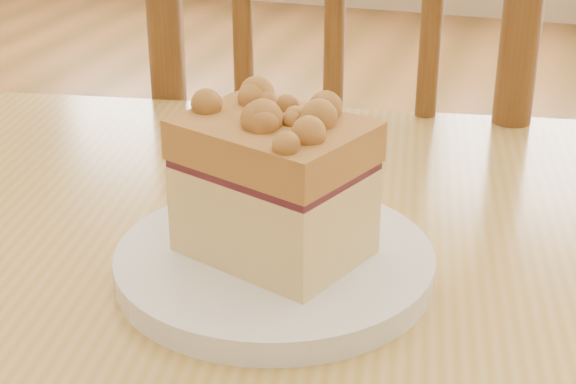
# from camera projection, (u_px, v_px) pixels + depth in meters

# --- Properties ---
(cafe_chair_main) EXTENTS (0.48, 0.48, 0.98)m
(cafe_chair_main) POSITION_uv_depth(u_px,v_px,m) (351.00, 251.00, 1.16)
(cafe_chair_main) COLOR brown
(cafe_chair_main) RESTS_ON ground
(plate) EXTENTS (0.22, 0.22, 0.02)m
(plate) POSITION_uv_depth(u_px,v_px,m) (274.00, 263.00, 0.60)
(plate) COLOR white
(plate) RESTS_ON cafe_table_main
(cake_slice) EXTENTS (0.14, 0.12, 0.11)m
(cake_slice) POSITION_uv_depth(u_px,v_px,m) (270.00, 179.00, 0.57)
(cake_slice) COLOR #FFE590
(cake_slice) RESTS_ON plate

